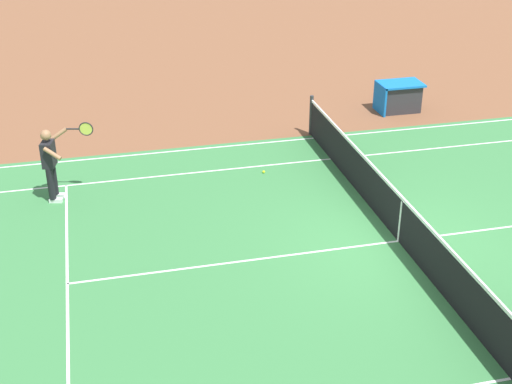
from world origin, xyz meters
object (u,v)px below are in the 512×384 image
(tennis_net, at_px, (401,219))
(tennis_ball, at_px, (264,172))
(equipment_cart_tarped, at_px, (398,96))
(tennis_player_near, at_px, (51,161))

(tennis_net, height_order, tennis_ball, tennis_net)
(equipment_cart_tarped, bearing_deg, tennis_net, 66.65)
(tennis_player_near, height_order, tennis_ball, tennis_player_near)
(tennis_player_near, relative_size, tennis_ball, 25.71)
(tennis_net, height_order, tennis_player_near, tennis_player_near)
(tennis_ball, xyz_separation_m, equipment_cart_tarped, (-4.81, -3.22, 0.40))
(tennis_net, xyz_separation_m, equipment_cart_tarped, (-2.99, -6.92, -0.05))
(tennis_player_near, bearing_deg, equipment_cart_tarped, -160.14)
(tennis_net, relative_size, tennis_ball, 177.27)
(tennis_net, bearing_deg, tennis_ball, -63.75)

